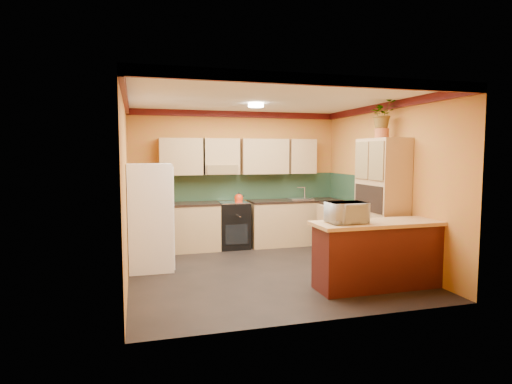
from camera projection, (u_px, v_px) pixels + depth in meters
The scene contains 15 objects.
room_shell at pixel (263, 139), 6.86m from camera, with size 4.24×4.24×2.72m.
base_cabinets_back at pixel (264, 224), 8.59m from camera, with size 3.65×0.60×0.88m, color tan.
countertop_back at pixel (264, 202), 8.55m from camera, with size 3.65×0.62×0.04m, color black.
stove at pixel (233, 225), 8.42m from camera, with size 0.58×0.58×0.91m, color black.
kettle at pixel (239, 198), 8.35m from camera, with size 0.17×0.17×0.18m, color red, non-canonical shape.
sink at pixel (300, 199), 8.76m from camera, with size 0.48×0.40×0.03m, color silver.
base_cabinets_right at pixel (342, 229), 8.11m from camera, with size 0.60×0.80×0.88m, color tan.
countertop_right at pixel (343, 204), 8.07m from camera, with size 0.62×0.80×0.04m, color black.
fridge at pixel (150, 217), 6.81m from camera, with size 0.68×0.66×1.70m, color white.
pantry at pixel (382, 204), 6.88m from camera, with size 0.48×0.90×2.10m, color tan.
fern_pot at pixel (382, 133), 6.83m from camera, with size 0.22×0.22×0.16m, color #AA5329.
fern at pixel (382, 114), 6.80m from camera, with size 0.41×0.36×0.46m, color tan.
breakfast_bar at pixel (380, 256), 5.92m from camera, with size 1.80×0.55×0.88m, color #451910.
bar_top at pixel (380, 223), 5.88m from camera, with size 1.90×0.65×0.05m, color tan.
microwave at pixel (347, 213), 5.72m from camera, with size 0.51×0.35×0.28m, color white.
Camera 1 is at (-1.96, -6.33, 1.86)m, focal length 30.00 mm.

